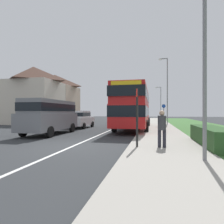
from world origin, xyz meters
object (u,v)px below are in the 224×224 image
pedestrian_at_stop (162,127)px  cycle_route_sign (164,113)px  parked_van_grey (50,114)px  parked_car_white (80,119)px  street_lamp_near (201,8)px  street_lamp_far (160,101)px  bus_stop_sign (137,113)px  double_decker_bus (134,106)px  street_lamp_mid (167,87)px

pedestrian_at_stop → cycle_route_sign: (0.89, 15.13, 0.45)m
parked_van_grey → parked_car_white: parked_van_grey is taller
street_lamp_near → street_lamp_far: 34.59m
street_lamp_near → bus_stop_sign: bearing=139.0°
double_decker_bus → parked_van_grey: double_decker_bus is taller
bus_stop_sign → parked_van_grey: bearing=146.8°
double_decker_bus → street_lamp_near: street_lamp_near is taller
parked_van_grey → cycle_route_sign: cycle_route_sign is taller
parked_van_grey → bus_stop_sign: (6.55, -4.29, 0.11)m
parked_van_grey → pedestrian_at_stop: size_ratio=3.22×
bus_stop_sign → street_lamp_mid: 17.65m
street_lamp_far → street_lamp_near: bearing=-90.1°
parked_car_white → bus_stop_sign: (6.48, -9.86, 0.60)m
double_decker_bus → cycle_route_sign: (2.97, 5.68, -0.72)m
pedestrian_at_stop → street_lamp_near: 4.42m
cycle_route_sign → street_lamp_near: street_lamp_near is taller
double_decker_bus → parked_car_white: (-5.42, 0.34, -1.21)m
bus_stop_sign → street_lamp_mid: (2.37, 17.18, 3.27)m
parked_car_white → parked_van_grey: bearing=-90.7°
street_lamp_near → parked_car_white: bearing=126.3°
bus_stop_sign → street_lamp_mid: bearing=82.1°
bus_stop_sign → street_lamp_near: 4.31m
parked_car_white → street_lamp_mid: street_lamp_mid is taller
cycle_route_sign → parked_car_white: bearing=-147.5°
parked_van_grey → street_lamp_far: 29.86m
parked_van_grey → street_lamp_near: street_lamp_near is taller
bus_stop_sign → cycle_route_sign: size_ratio=1.03×
double_decker_bus → bus_stop_sign: bearing=-83.7°
street_lamp_near → parked_van_grey: bearing=144.7°
parked_car_white → street_lamp_far: 24.64m
pedestrian_at_stop → street_lamp_mid: size_ratio=0.20×
double_decker_bus → street_lamp_mid: size_ratio=1.28×
street_lamp_far → parked_van_grey: bearing=-107.0°
cycle_route_sign → street_lamp_far: size_ratio=0.37×
double_decker_bus → cycle_route_sign: bearing=62.4°
pedestrian_at_stop → cycle_route_sign: 15.16m
pedestrian_at_stop → street_lamp_far: size_ratio=0.25×
street_lamp_near → pedestrian_at_stop: bearing=119.7°
cycle_route_sign → double_decker_bus: bearing=-117.6°
double_decker_bus → pedestrian_at_stop: size_ratio=6.49×
double_decker_bus → street_lamp_far: street_lamp_far is taller
parked_van_grey → parked_car_white: 5.59m
double_decker_bus → street_lamp_mid: 8.81m
parked_van_grey → pedestrian_at_stop: (7.58, -4.22, -0.46)m
parked_van_grey → street_lamp_far: bearing=73.0°
double_decker_bus → street_lamp_mid: street_lamp_mid is taller
parked_van_grey → parked_car_white: (0.07, 5.56, -0.50)m
parked_car_white → street_lamp_near: (8.60, -11.70, 3.88)m
parked_car_white → pedestrian_at_stop: (7.51, -9.78, 0.04)m
pedestrian_at_stop → street_lamp_mid: 17.58m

